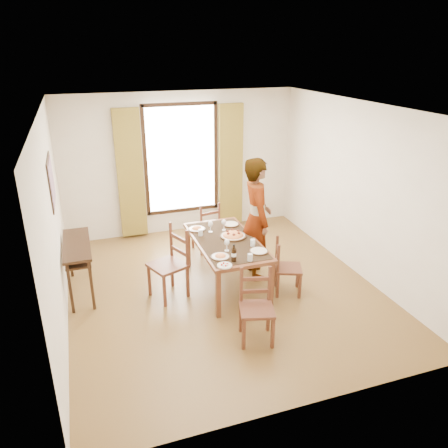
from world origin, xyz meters
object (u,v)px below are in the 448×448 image
object	(u,v)px
dining_table	(226,244)
pasta_platter	(233,234)
man	(256,219)
console_table	(77,251)

from	to	relation	value
dining_table	pasta_platter	bearing A→B (deg)	28.64
man	console_table	bearing A→B (deg)	90.30
dining_table	pasta_platter	size ratio (longest dim) A/B	4.34
console_table	man	xyz separation A→B (m)	(2.68, -0.33, 0.28)
dining_table	man	bearing A→B (deg)	16.38
console_table	pasta_platter	bearing A→B (deg)	-10.46
console_table	dining_table	world-z (taller)	console_table
man	pasta_platter	bearing A→B (deg)	109.21
console_table	man	world-z (taller)	man
console_table	dining_table	xyz separation A→B (m)	(2.13, -0.49, 0.00)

